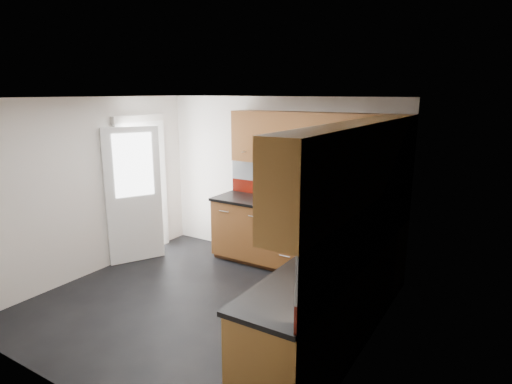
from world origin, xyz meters
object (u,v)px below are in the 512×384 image
Objects in this scene: gas_hob at (295,205)px; food_processor at (374,217)px; toaster at (382,209)px; utensil_pot at (307,197)px.

gas_hob is 2.08× the size of food_processor.
toaster reaches higher than gas_hob.
utensil_pot reaches higher than gas_hob.
utensil_pot is at bearing 151.24° from food_processor.
gas_hob is 1.16m from toaster.
toaster is (1.15, 0.11, 0.08)m from gas_hob.
gas_hob is 0.23m from utensil_pot.
gas_hob is at bearing -115.09° from utensil_pot.
utensil_pot is at bearing 64.91° from gas_hob.
food_processor is (0.06, -0.53, 0.04)m from toaster.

